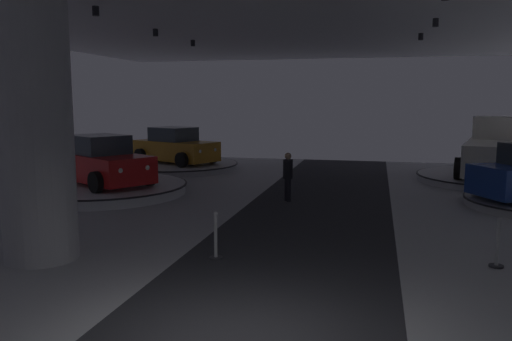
% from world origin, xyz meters
% --- Properties ---
extents(column_left, '(1.46, 1.46, 5.50)m').
position_xyz_m(column_left, '(-4.96, 2.91, 2.75)').
color(column_left, '#ADADB2').
rests_on(column_left, ground).
extents(display_platform_deep_right, '(5.97, 5.97, 0.28)m').
position_xyz_m(display_platform_deep_right, '(6.32, 15.88, 0.16)').
color(display_platform_deep_right, silver).
rests_on(display_platform_deep_right, ground).
extents(pickup_truck_deep_right, '(3.61, 5.64, 2.30)m').
position_xyz_m(pickup_truck_deep_right, '(6.39, 16.19, 1.22)').
color(pickup_truck_deep_right, silver).
rests_on(pickup_truck_deep_right, display_platform_deep_right).
extents(display_platform_deep_left, '(5.94, 5.94, 0.28)m').
position_xyz_m(display_platform_deep_left, '(-7.67, 16.67, 0.16)').
color(display_platform_deep_left, '#B7B7BC').
rests_on(display_platform_deep_left, ground).
extents(display_car_deep_left, '(4.57, 3.48, 1.71)m').
position_xyz_m(display_car_deep_left, '(-7.69, 16.68, 1.05)').
color(display_car_deep_left, '#B77519').
rests_on(display_car_deep_left, display_platform_deep_left).
extents(display_platform_far_left, '(5.89, 5.89, 0.36)m').
position_xyz_m(display_platform_far_left, '(-7.61, 9.83, 0.20)').
color(display_platform_far_left, silver).
rests_on(display_platform_far_left, ground).
extents(display_car_far_left, '(4.53, 3.72, 1.71)m').
position_xyz_m(display_car_far_left, '(-7.64, 9.85, 1.12)').
color(display_car_far_left, red).
rests_on(display_car_far_left, display_platform_far_left).
extents(visitor_walking_near, '(0.32, 0.32, 1.59)m').
position_xyz_m(visitor_walking_near, '(-1.07, 10.06, 0.91)').
color(visitor_walking_near, black).
rests_on(visitor_walking_near, ground).
extents(stanchion_a, '(0.28, 0.28, 1.01)m').
position_xyz_m(stanchion_a, '(4.07, 4.52, 0.37)').
color(stanchion_a, '#333338').
rests_on(stanchion_a, ground).
extents(stanchion_b, '(0.28, 0.28, 1.01)m').
position_xyz_m(stanchion_b, '(-1.46, 3.73, 0.37)').
color(stanchion_b, '#333338').
rests_on(stanchion_b, ground).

